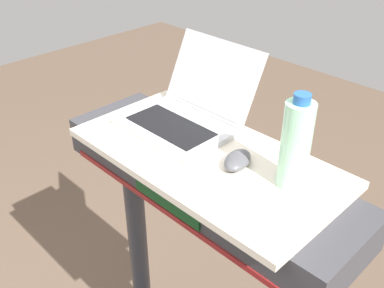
# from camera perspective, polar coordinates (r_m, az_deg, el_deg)

# --- Properties ---
(desk_board) EXTENTS (0.73, 0.38, 0.02)m
(desk_board) POSITION_cam_1_polar(r_m,az_deg,el_deg) (1.18, 1.72, -1.58)
(desk_board) COLOR beige
(desk_board) RESTS_ON treadmill_base
(laptop) EXTENTS (0.31, 0.32, 0.22)m
(laptop) POSITION_cam_1_polar(r_m,az_deg,el_deg) (1.29, -0.59, 4.38)
(laptop) COLOR #B7B7BC
(laptop) RESTS_ON desk_board
(computer_mouse) EXTENTS (0.09, 0.11, 0.03)m
(computer_mouse) POSITION_cam_1_polar(r_m,az_deg,el_deg) (1.13, 5.84, -2.07)
(computer_mouse) COLOR #4C4C51
(computer_mouse) RESTS_ON desk_board
(water_bottle) EXTENTS (0.07, 0.07, 0.24)m
(water_bottle) POSITION_cam_1_polar(r_m,az_deg,el_deg) (1.03, 13.11, -0.05)
(water_bottle) COLOR #9EDBB2
(water_bottle) RESTS_ON desk_board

